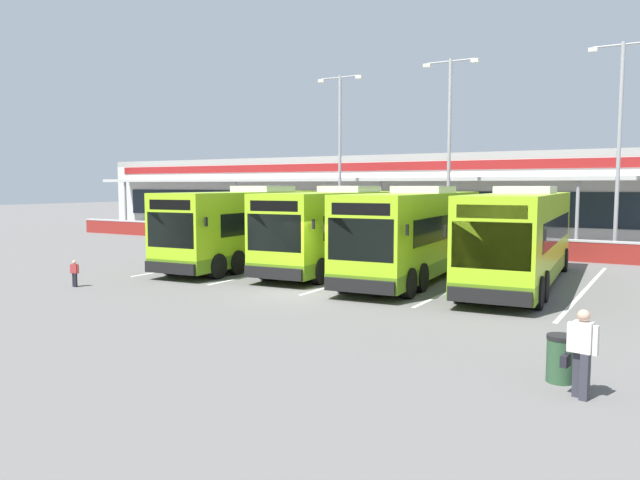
# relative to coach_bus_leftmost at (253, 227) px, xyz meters

# --- Properties ---
(ground_plane) EXTENTS (200.00, 200.00, 0.00)m
(ground_plane) POSITION_rel_coach_bus_leftmost_xyz_m (6.44, -5.41, -1.79)
(ground_plane) COLOR #605E5B
(terminal_building) EXTENTS (70.00, 13.00, 6.00)m
(terminal_building) POSITION_rel_coach_bus_leftmost_xyz_m (6.44, 21.50, 1.23)
(terminal_building) COLOR silver
(terminal_building) RESTS_ON ground
(red_barrier_wall) EXTENTS (60.00, 0.40, 1.10)m
(red_barrier_wall) POSITION_rel_coach_bus_leftmost_xyz_m (6.44, 9.09, -1.23)
(red_barrier_wall) COLOR maroon
(red_barrier_wall) RESTS_ON ground
(coach_bus_leftmost) EXTENTS (3.64, 12.30, 3.78)m
(coach_bus_leftmost) POSITION_rel_coach_bus_leftmost_xyz_m (0.00, 0.00, 0.00)
(coach_bus_leftmost) COLOR #9ED11E
(coach_bus_leftmost) RESTS_ON ground
(coach_bus_left_centre) EXTENTS (3.64, 12.30, 3.78)m
(coach_bus_left_centre) POSITION_rel_coach_bus_leftmost_xyz_m (4.30, 0.96, 0.00)
(coach_bus_left_centre) COLOR #9ED11E
(coach_bus_left_centre) RESTS_ON ground
(coach_bus_centre) EXTENTS (3.64, 12.30, 3.78)m
(coach_bus_centre) POSITION_rel_coach_bus_leftmost_xyz_m (8.37, 0.03, 0.00)
(coach_bus_centre) COLOR #9ED11E
(coach_bus_centre) RESTS_ON ground
(coach_bus_right_centre) EXTENTS (3.64, 12.30, 3.78)m
(coach_bus_right_centre) POSITION_rel_coach_bus_leftmost_xyz_m (12.50, 0.34, 0.00)
(coach_bus_right_centre) COLOR #9ED11E
(coach_bus_right_centre) RESTS_ON ground
(bay_stripe_far_west) EXTENTS (0.14, 13.00, 0.01)m
(bay_stripe_far_west) POSITION_rel_coach_bus_leftmost_xyz_m (-1.96, 0.59, -1.78)
(bay_stripe_far_west) COLOR silver
(bay_stripe_far_west) RESTS_ON ground
(bay_stripe_west) EXTENTS (0.14, 13.00, 0.01)m
(bay_stripe_west) POSITION_rel_coach_bus_leftmost_xyz_m (2.24, 0.59, -1.78)
(bay_stripe_west) COLOR silver
(bay_stripe_west) RESTS_ON ground
(bay_stripe_mid_west) EXTENTS (0.14, 13.00, 0.01)m
(bay_stripe_mid_west) POSITION_rel_coach_bus_leftmost_xyz_m (6.44, 0.59, -1.78)
(bay_stripe_mid_west) COLOR silver
(bay_stripe_mid_west) RESTS_ON ground
(bay_stripe_centre) EXTENTS (0.14, 13.00, 0.01)m
(bay_stripe_centre) POSITION_rel_coach_bus_leftmost_xyz_m (10.64, 0.59, -1.78)
(bay_stripe_centre) COLOR silver
(bay_stripe_centre) RESTS_ON ground
(bay_stripe_mid_east) EXTENTS (0.14, 13.00, 0.01)m
(bay_stripe_mid_east) POSITION_rel_coach_bus_leftmost_xyz_m (14.84, 0.59, -1.78)
(bay_stripe_mid_east) COLOR silver
(bay_stripe_mid_east) RESTS_ON ground
(pedestrian_with_handbag) EXTENTS (0.63, 0.39, 1.62)m
(pedestrian_with_handbag) POSITION_rel_coach_bus_leftmost_xyz_m (16.28, -11.91, -0.93)
(pedestrian_with_handbag) COLOR #33333D
(pedestrian_with_handbag) RESTS_ON ground
(pedestrian_child) EXTENTS (0.33, 0.21, 1.00)m
(pedestrian_child) POSITION_rel_coach_bus_leftmost_xyz_m (-1.80, -8.76, -1.24)
(pedestrian_child) COLOR black
(pedestrian_child) RESTS_ON ground
(lamp_post_west) EXTENTS (3.24, 0.28, 11.00)m
(lamp_post_west) POSITION_rel_coach_bus_leftmost_xyz_m (-1.87, 12.04, 4.50)
(lamp_post_west) COLOR #9E9EA3
(lamp_post_west) RESTS_ON ground
(lamp_post_centre) EXTENTS (3.24, 0.28, 11.00)m
(lamp_post_centre) POSITION_rel_coach_bus_leftmost_xyz_m (6.07, 10.70, 4.50)
(lamp_post_centre) COLOR #9E9EA3
(lamp_post_centre) RESTS_ON ground
(lamp_post_east) EXTENTS (3.24, 0.28, 11.00)m
(lamp_post_east) POSITION_rel_coach_bus_leftmost_xyz_m (14.88, 11.11, 4.50)
(lamp_post_east) COLOR #9E9EA3
(lamp_post_east) RESTS_ON ground
(litter_bin) EXTENTS (0.54, 0.54, 0.93)m
(litter_bin) POSITION_rel_coach_bus_leftmost_xyz_m (15.82, -11.16, -1.32)
(litter_bin) COLOR #2D5133
(litter_bin) RESTS_ON ground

